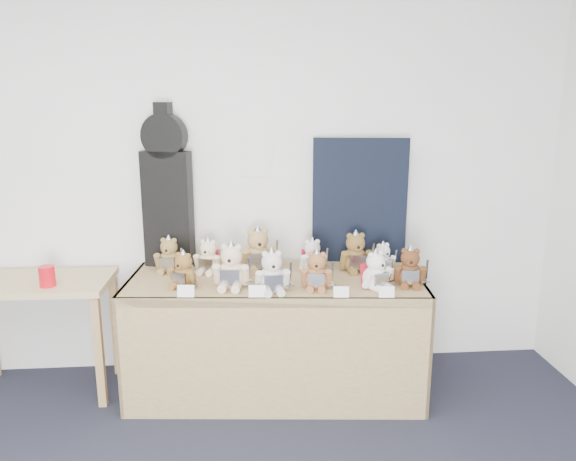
{
  "coord_description": "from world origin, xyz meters",
  "views": [
    {
      "loc": [
        0.73,
        -1.39,
        1.95
      ],
      "look_at": [
        1.02,
        1.98,
        1.13
      ],
      "focal_mm": 35.0,
      "sensor_mm": 36.0,
      "label": 1
    }
  ],
  "objects": [
    {
      "name": "teddy_front_right",
      "position": [
        1.18,
        1.84,
        0.9
      ],
      "size": [
        0.22,
        0.19,
        0.27
      ],
      "rotation": [
        0.0,
        0.0,
        -0.19
      ],
      "color": "#915A37",
      "rests_on": "display_table"
    },
    {
      "name": "teddy_front_end",
      "position": [
        1.76,
        1.85,
        0.9
      ],
      "size": [
        0.22,
        0.2,
        0.27
      ],
      "rotation": [
        0.0,
        0.0,
        -0.2
      ],
      "color": "brown",
      "rests_on": "display_table"
    },
    {
      "name": "entry_card_d",
      "position": [
        1.57,
        1.65,
        0.83
      ],
      "size": [
        0.09,
        0.03,
        0.07
      ],
      "primitive_type": "cube",
      "rotation": [
        -0.24,
        0.0,
        -0.09
      ],
      "color": "white",
      "rests_on": "display_table"
    },
    {
      "name": "teddy_back_far_left",
      "position": [
        0.24,
        2.26,
        0.9
      ],
      "size": [
        0.22,
        0.19,
        0.27
      ],
      "rotation": [
        0.0,
        0.0,
        -0.17
      ],
      "color": "olive",
      "rests_on": "display_table"
    },
    {
      "name": "navy_board",
      "position": [
        1.55,
        2.39,
        1.23
      ],
      "size": [
        0.65,
        0.1,
        0.87
      ],
      "primitive_type": "cube",
      "rotation": [
        0.0,
        0.0,
        -0.13
      ],
      "color": "black",
      "rests_on": "display_table"
    },
    {
      "name": "display_table",
      "position": [
        0.94,
        2.01,
        0.62
      ],
      "size": [
        1.96,
        0.95,
        0.79
      ],
      "rotation": [
        0.0,
        0.0,
        -0.09
      ],
      "color": "olive",
      "rests_on": "floor"
    },
    {
      "name": "teddy_back_centre_left",
      "position": [
        0.84,
        2.24,
        0.92
      ],
      "size": [
        0.27,
        0.23,
        0.33
      ],
      "rotation": [
        0.0,
        0.0,
        0.11
      ],
      "color": "tan",
      "rests_on": "display_table"
    },
    {
      "name": "teddy_back_right",
      "position": [
        1.49,
        2.17,
        0.91
      ],
      "size": [
        0.25,
        0.2,
        0.3
      ],
      "rotation": [
        0.0,
        0.0,
        0.07
      ],
      "color": "brown",
      "rests_on": "display_table"
    },
    {
      "name": "room_shell",
      "position": [
        0.84,
        2.49,
        1.54
      ],
      "size": [
        6.0,
        6.0,
        6.0
      ],
      "color": "silver",
      "rests_on": "floor"
    },
    {
      "name": "entry_card_a",
      "position": [
        0.4,
        1.75,
        0.83
      ],
      "size": [
        0.1,
        0.03,
        0.07
      ],
      "primitive_type": "cube",
      "rotation": [
        -0.24,
        0.0,
        -0.09
      ],
      "color": "white",
      "rests_on": "display_table"
    },
    {
      "name": "teddy_front_far_right",
      "position": [
        1.54,
        1.81,
        0.9
      ],
      "size": [
        0.22,
        0.22,
        0.27
      ],
      "rotation": [
        0.0,
        0.0,
        0.48
      ],
      "color": "white",
      "rests_on": "display_table"
    },
    {
      "name": "teddy_back_centre_right",
      "position": [
        1.2,
        2.19,
        0.89
      ],
      "size": [
        0.21,
        0.18,
        0.25
      ],
      "rotation": [
        0.0,
        0.0,
        0.15
      ],
      "color": "silver",
      "rests_on": "display_table"
    },
    {
      "name": "guitar_case",
      "position": [
        0.23,
        2.4,
        1.33
      ],
      "size": [
        0.35,
        0.2,
        1.11
      ],
      "rotation": [
        0.0,
        0.0,
        -0.31
      ],
      "color": "black",
      "rests_on": "display_table"
    },
    {
      "name": "teddy_back_end",
      "position": [
        1.67,
        2.14,
        0.88
      ],
      "size": [
        0.19,
        0.18,
        0.23
      ],
      "rotation": [
        0.0,
        0.0,
        0.36
      ],
      "color": "white",
      "rests_on": "display_table"
    },
    {
      "name": "teddy_front_left",
      "position": [
        0.66,
        1.91,
        0.92
      ],
      "size": [
        0.26,
        0.23,
        0.32
      ],
      "rotation": [
        0.0,
        0.0,
        -0.17
      ],
      "color": "beige",
      "rests_on": "display_table"
    },
    {
      "name": "red_cup",
      "position": [
        -0.48,
        2.05,
        0.85
      ],
      "size": [
        0.1,
        0.1,
        0.13
      ],
      "primitive_type": "cylinder",
      "color": "red",
      "rests_on": "side_table"
    },
    {
      "name": "entry_card_c",
      "position": [
        1.3,
        1.67,
        0.83
      ],
      "size": [
        0.09,
        0.03,
        0.06
      ],
      "primitive_type": "cube",
      "rotation": [
        -0.24,
        0.0,
        -0.09
      ],
      "color": "white",
      "rests_on": "display_table"
    },
    {
      "name": "teddy_front_far_left",
      "position": [
        0.37,
        1.94,
        0.89
      ],
      "size": [
        0.2,
        0.2,
        0.25
      ],
      "rotation": [
        0.0,
        0.0,
        -0.5
      ],
      "color": "brown",
      "rests_on": "display_table"
    },
    {
      "name": "entry_card_b",
      "position": [
        0.81,
        1.71,
        0.83
      ],
      "size": [
        0.1,
        0.03,
        0.07
      ],
      "primitive_type": "cube",
      "rotation": [
        -0.24,
        0.0,
        -0.09
      ],
      "color": "white",
      "rests_on": "display_table"
    },
    {
      "name": "teddy_front_centre",
      "position": [
        0.91,
        1.81,
        0.91
      ],
      "size": [
        0.24,
        0.2,
        0.29
      ],
      "rotation": [
        0.0,
        0.0,
        0.09
      ],
      "color": "beige",
      "rests_on": "display_table"
    },
    {
      "name": "teddy_back_left",
      "position": [
        0.5,
        2.22,
        0.89
      ],
      "size": [
        0.21,
        0.2,
        0.26
      ],
      "rotation": [
        0.0,
        0.0,
        -0.29
      ],
      "color": "beige",
      "rests_on": "display_table"
    },
    {
      "name": "side_table",
      "position": [
        -0.61,
        2.17,
        0.66
      ],
      "size": [
        0.95,
        0.54,
        0.78
      ],
      "rotation": [
        0.0,
        0.0,
        -0.02
      ],
      "color": "tan",
      "rests_on": "floor"
    }
  ]
}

